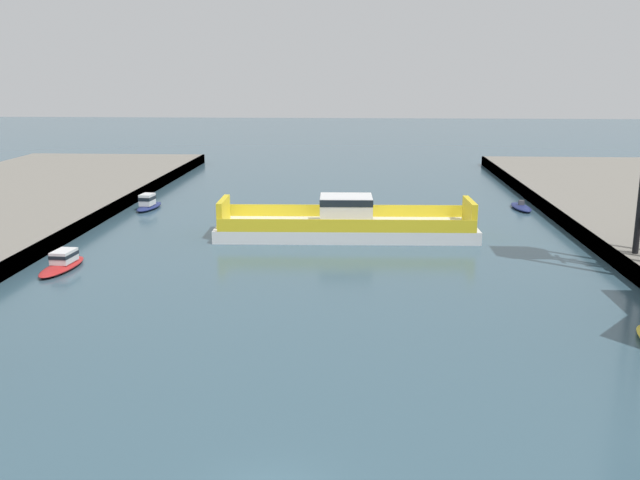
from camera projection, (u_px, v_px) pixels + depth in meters
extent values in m
cube|color=silver|center=(346.00, 230.00, 62.72)|extent=(22.98, 7.52, 1.10)
cube|color=yellow|center=(346.00, 211.00, 65.69)|extent=(21.85, 0.85, 1.10)
cube|color=yellow|center=(346.00, 226.00, 59.23)|extent=(21.85, 0.85, 1.10)
cube|color=silver|center=(346.00, 210.00, 62.30)|extent=(4.67, 3.87, 2.52)
cube|color=black|center=(346.00, 200.00, 62.09)|extent=(4.72, 3.91, 0.60)
cube|color=yellow|center=(470.00, 212.00, 62.09)|extent=(0.66, 4.75, 2.20)
cube|color=yellow|center=(223.00, 211.00, 62.58)|extent=(0.66, 4.75, 2.20)
ellipsoid|color=navy|center=(149.00, 207.00, 75.07)|extent=(2.23, 5.40, 0.49)
cube|color=silver|center=(147.00, 200.00, 74.50)|extent=(1.38, 1.95, 1.19)
cube|color=black|center=(147.00, 198.00, 74.46)|extent=(1.42, 2.01, 0.36)
ellipsoid|color=red|center=(62.00, 267.00, 52.17)|extent=(2.32, 6.01, 0.47)
cube|color=silver|center=(64.00, 256.00, 52.44)|extent=(1.47, 2.15, 0.91)
cube|color=black|center=(64.00, 255.00, 52.41)|extent=(1.51, 2.22, 0.27)
ellipsoid|color=navy|center=(521.00, 207.00, 74.87)|extent=(2.00, 5.21, 0.48)
cube|color=#4C4C51|center=(521.00, 203.00, 74.75)|extent=(0.59, 0.44, 0.50)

